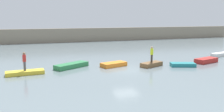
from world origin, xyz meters
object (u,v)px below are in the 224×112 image
at_px(rowboat_brown, 151,64).
at_px(rowboat_teal, 183,65).
at_px(rowboat_green, 72,66).
at_px(person_hiviz_shirt, 152,54).
at_px(rowboat_orange, 114,64).
at_px(rowboat_yellow, 25,73).
at_px(person_red_shirt, 24,60).
at_px(rowboat_red, 206,60).
at_px(rowboat_white, 222,54).

relative_size(rowboat_brown, rowboat_teal, 1.00).
height_order(rowboat_green, rowboat_teal, rowboat_green).
height_order(rowboat_teal, person_hiviz_shirt, person_hiviz_shirt).
bearing_deg(rowboat_orange, rowboat_yellow, 168.22).
xyz_separation_m(rowboat_orange, rowboat_brown, (3.91, -1.31, 0.00)).
bearing_deg(rowboat_teal, rowboat_green, -175.45).
bearing_deg(person_red_shirt, rowboat_red, -1.81).
bearing_deg(rowboat_orange, person_hiviz_shirt, -35.38).
relative_size(rowboat_teal, rowboat_white, 0.68).
height_order(rowboat_orange, rowboat_red, rowboat_red).
xyz_separation_m(rowboat_red, person_red_shirt, (-20.13, 0.64, 1.09)).
bearing_deg(person_hiviz_shirt, rowboat_red, -1.22).
bearing_deg(rowboat_yellow, rowboat_green, 14.56).
bearing_deg(rowboat_teal, person_red_shirt, -165.71).
xyz_separation_m(rowboat_brown, person_hiviz_shirt, (0.00, 0.00, 1.19)).
height_order(rowboat_yellow, rowboat_orange, rowboat_orange).
xyz_separation_m(rowboat_yellow, rowboat_teal, (16.24, -1.56, 0.01)).
bearing_deg(rowboat_brown, rowboat_red, -23.73).
distance_m(rowboat_orange, person_hiviz_shirt, 4.30).
bearing_deg(rowboat_red, person_red_shirt, 162.04).
height_order(rowboat_brown, person_red_shirt, person_red_shirt).
height_order(rowboat_red, rowboat_white, rowboat_red).
bearing_deg(rowboat_white, rowboat_red, -162.23).
xyz_separation_m(rowboat_green, rowboat_brown, (8.38, -2.09, -0.01)).
bearing_deg(person_hiviz_shirt, rowboat_orange, 161.56).
relative_size(rowboat_green, rowboat_brown, 1.46).
distance_m(rowboat_yellow, person_hiviz_shirt, 13.06).
distance_m(rowboat_green, person_hiviz_shirt, 8.72).
distance_m(rowboat_white, person_red_shirt, 25.70).
bearing_deg(rowboat_green, rowboat_orange, -40.27).
bearing_deg(rowboat_teal, rowboat_red, 33.21).
bearing_deg(rowboat_orange, rowboat_red, -24.45).
height_order(rowboat_yellow, rowboat_red, rowboat_red).
xyz_separation_m(rowboat_red, rowboat_white, (5.41, 3.28, -0.03)).
xyz_separation_m(rowboat_green, rowboat_white, (20.94, 1.04, -0.00)).
bearing_deg(person_red_shirt, rowboat_orange, 5.16).
relative_size(rowboat_orange, rowboat_brown, 1.07).
bearing_deg(rowboat_white, rowboat_brown, -179.47).
xyz_separation_m(rowboat_yellow, rowboat_red, (20.13, -0.64, 0.08)).
bearing_deg(person_red_shirt, rowboat_white, 5.91).
relative_size(rowboat_green, rowboat_orange, 1.36).
bearing_deg(rowboat_white, person_red_shirt, 172.44).
xyz_separation_m(rowboat_teal, rowboat_white, (9.30, 4.21, 0.05)).
distance_m(rowboat_teal, rowboat_red, 4.00).
bearing_deg(person_red_shirt, person_hiviz_shirt, -2.14).
distance_m(rowboat_teal, person_hiviz_shirt, 3.64).
xyz_separation_m(rowboat_green, person_hiviz_shirt, (8.38, -2.09, 1.18)).
bearing_deg(rowboat_yellow, rowboat_brown, -6.78).
distance_m(rowboat_yellow, rowboat_red, 20.14).
relative_size(rowboat_yellow, rowboat_orange, 1.22).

